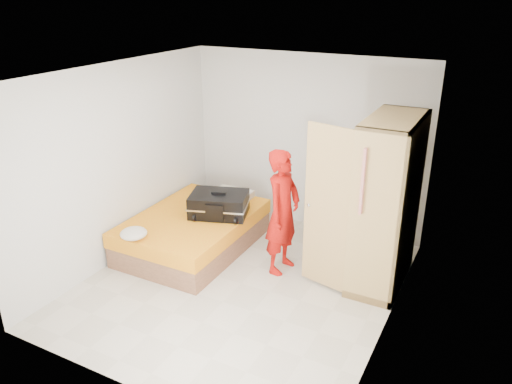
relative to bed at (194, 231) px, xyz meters
The scene contains 7 objects.
room 1.57m from the bed, 26.02° to the right, with size 4.00×4.02×2.60m.
bed is the anchor object (origin of this frame).
wardrobe 2.63m from the bed, ahead, with size 1.16×1.20×2.10m.
person 1.46m from the bed, ahead, with size 0.60×0.39×1.63m, color red.
suitcase 0.54m from the bed, 33.90° to the left, with size 0.93×0.79×0.34m.
round_cushion 0.99m from the bed, 107.27° to the right, with size 0.34×0.34×0.13m, color white.
pillow 0.92m from the bed, 78.29° to the left, with size 0.56×0.28×0.10m, color white.
Camera 1 is at (2.63, -4.64, 3.44)m, focal length 35.00 mm.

